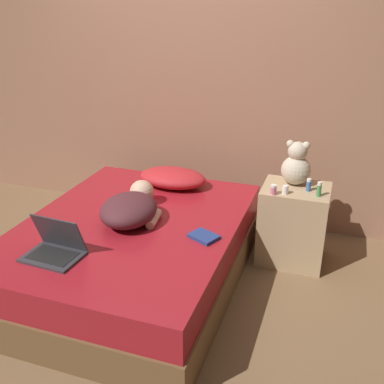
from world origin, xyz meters
name	(u,v)px	position (x,y,z in m)	size (l,w,h in m)	color
ground_plane	(135,278)	(0.00, 0.00, 0.00)	(12.00, 12.00, 0.00)	brown
wall_back	(189,73)	(0.00, 1.23, 1.30)	(8.00, 0.06, 2.60)	#996B51
bed	(133,251)	(0.00, 0.00, 0.23)	(1.47, 1.90, 0.47)	brown
nightstand	(293,224)	(1.04, 0.65, 0.30)	(0.49, 0.41, 0.61)	tan
pillow	(173,178)	(0.04, 0.69, 0.54)	(0.56, 0.35, 0.15)	red
person_lying	(131,207)	(-0.01, 0.04, 0.56)	(0.44, 0.67, 0.19)	#4C2328
laptop	(55,247)	(-0.24, -0.55, 0.52)	(0.35, 0.26, 0.24)	#333338
teddy_bear	(296,166)	(1.02, 0.73, 0.75)	(0.22, 0.22, 0.34)	beige
bottle_green	(319,189)	(1.20, 0.55, 0.66)	(0.03, 0.03, 0.11)	#3D8E4C
bottle_pink	(273,190)	(0.90, 0.48, 0.64)	(0.05, 0.05, 0.07)	pink
bottle_blue	(309,185)	(1.13, 0.62, 0.65)	(0.03, 0.03, 0.09)	#3866B2
bottle_white	(285,190)	(0.97, 0.51, 0.64)	(0.04, 0.04, 0.06)	white
book	(204,237)	(0.54, -0.06, 0.48)	(0.22, 0.20, 0.02)	navy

